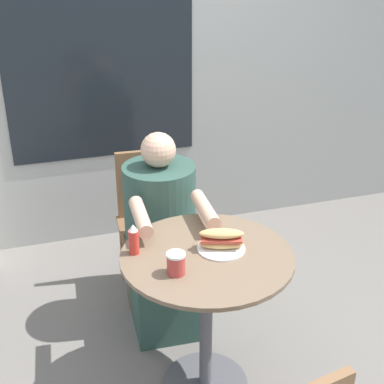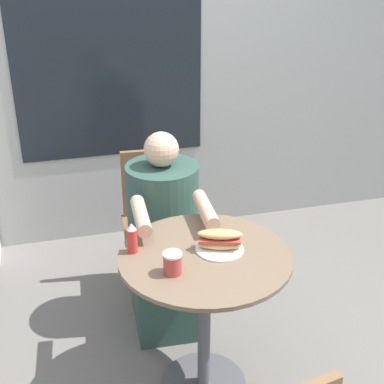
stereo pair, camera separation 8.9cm
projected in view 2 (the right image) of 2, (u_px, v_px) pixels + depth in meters
The scene contains 7 objects.
storefront_wall at pixel (134, 39), 3.51m from camera, with size 8.00×0.09×2.80m.
cafe_table at pixel (205, 292), 2.41m from camera, with size 0.76×0.76×0.76m.
diner_chair at pixel (153, 209), 3.23m from camera, with size 0.40×0.40×0.87m.
seated_diner at pixel (165, 245), 2.94m from camera, with size 0.41×0.71×1.11m.
sandwich_on_plate at pixel (220, 242), 2.34m from camera, with size 0.21×0.21×0.10m.
drink_cup at pixel (172, 263), 2.17m from camera, with size 0.08×0.08×0.09m.
condiment_bottle at pixel (132, 238), 2.31m from camera, with size 0.05×0.05×0.14m.
Camera 2 is at (-0.57, -1.90, 1.99)m, focal length 50.00 mm.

